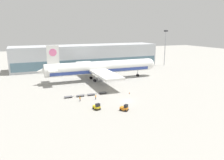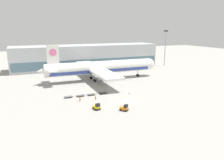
{
  "view_description": "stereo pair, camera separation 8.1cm",
  "coord_description": "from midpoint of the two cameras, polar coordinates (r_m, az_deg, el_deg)",
  "views": [
    {
      "loc": [
        -31.99,
        -62.7,
        23.83
      ],
      "look_at": [
        0.89,
        14.88,
        4.0
      ],
      "focal_mm": 35.0,
      "sensor_mm": 36.0,
      "label": 1
    },
    {
      "loc": [
        -31.92,
        -62.73,
        23.83
      ],
      "look_at": [
        0.89,
        14.88,
        4.0
      ],
      "focal_mm": 35.0,
      "sensor_mm": 36.0,
      "label": 2
    }
  ],
  "objects": [
    {
      "name": "baggage_dolly_lead",
      "position": [
        78.95,
        -11.3,
        -4.29
      ],
      "size": [
        3.7,
        1.5,
        0.48
      ],
      "rotation": [
        0.0,
        0.0,
        -0.0
      ],
      "color": "#56565B",
      "rests_on": "ground_plane"
    },
    {
      "name": "baggage_dolly_third",
      "position": [
        80.6,
        -5.42,
        -3.72
      ],
      "size": [
        3.7,
        1.5,
        0.48
      ],
      "rotation": [
        0.0,
        0.0,
        -0.0
      ],
      "color": "#56565B",
      "rests_on": "ground_plane"
    },
    {
      "name": "baggage_tug_mid",
      "position": [
        66.5,
        -3.95,
        -6.98
      ],
      "size": [
        2.17,
        2.73,
        2.0
      ],
      "rotation": [
        0.0,
        0.0,
        -1.3
      ],
      "color": "yellow",
      "rests_on": "ground_plane"
    },
    {
      "name": "baggage_dolly_trail",
      "position": [
        82.68,
        -2.36,
        -3.24
      ],
      "size": [
        3.7,
        1.5,
        0.48
      ],
      "rotation": [
        0.0,
        0.0,
        -0.0
      ],
      "color": "#56565B",
      "rests_on": "ground_plane"
    },
    {
      "name": "baggage_dolly_second",
      "position": [
        79.65,
        -8.22,
        -4.01
      ],
      "size": [
        3.7,
        1.5,
        0.48
      ],
      "rotation": [
        0.0,
        0.0,
        -0.0
      ],
      "color": "#56565B",
      "rests_on": "ground_plane"
    },
    {
      "name": "ground_plane",
      "position": [
        74.31,
        3.89,
        -5.49
      ],
      "size": [
        400.0,
        400.0,
        0.0
      ],
      "primitive_type": "plane",
      "color": "#9E9B93"
    },
    {
      "name": "baggage_tug_foreground",
      "position": [
        65.51,
        3.31,
        -7.29
      ],
      "size": [
        2.67,
        2.79,
        2.0
      ],
      "rotation": [
        0.0,
        0.0,
        -0.88
      ],
      "color": "orange",
      "rests_on": "ground_plane"
    },
    {
      "name": "ground_crew_far",
      "position": [
        75.68,
        -4.26,
        -4.38
      ],
      "size": [
        0.41,
        0.44,
        1.66
      ],
      "rotation": [
        0.0,
        0.0,
        3.97
      ],
      "color": "black",
      "rests_on": "ground_plane"
    },
    {
      "name": "terminal_building",
      "position": [
        139.0,
        -6.5,
        6.2
      ],
      "size": [
        90.0,
        18.2,
        14.0
      ],
      "color": "#B2B7BC",
      "rests_on": "ground_plane"
    },
    {
      "name": "ground_crew_near",
      "position": [
        74.46,
        -8.34,
        -4.79
      ],
      "size": [
        0.32,
        0.55,
        1.66
      ],
      "rotation": [
        0.0,
        0.0,
        5.01
      ],
      "color": "black",
      "rests_on": "ground_plane"
    },
    {
      "name": "traffic_cone_near",
      "position": [
        82.3,
        4.6,
        -3.37
      ],
      "size": [
        0.4,
        0.4,
        0.73
      ],
      "color": "black",
      "rests_on": "ground_plane"
    },
    {
      "name": "airplane_main",
      "position": [
        103.28,
        -3.26,
        3.19
      ],
      "size": [
        58.07,
        48.12,
        17.0
      ],
      "rotation": [
        0.0,
        0.0,
        -0.02
      ],
      "color": "white",
      "rests_on": "ground_plane"
    },
    {
      "name": "light_mast",
      "position": [
        148.66,
        13.76,
        8.82
      ],
      "size": [
        2.8,
        0.5,
        22.99
      ],
      "color": "#9EA0A5",
      "rests_on": "ground_plane"
    }
  ]
}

